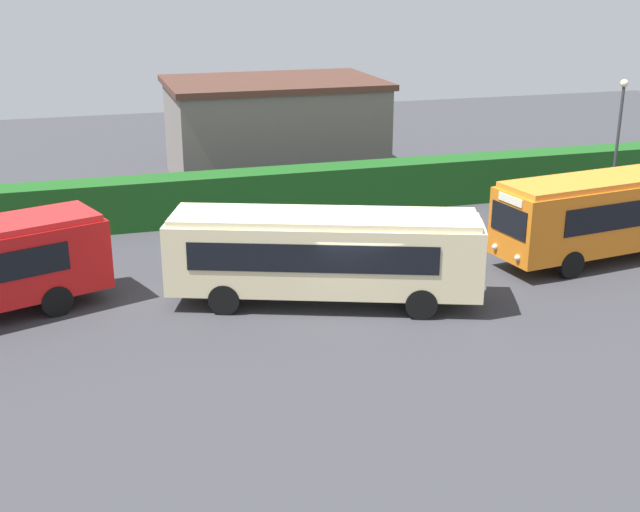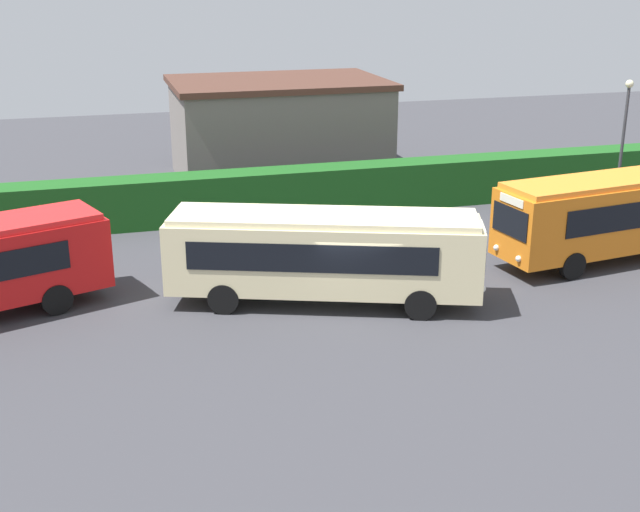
% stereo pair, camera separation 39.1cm
% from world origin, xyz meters
% --- Properties ---
extents(ground_plane, '(81.01, 81.01, 0.00)m').
position_xyz_m(ground_plane, '(0.00, 0.00, 0.00)').
color(ground_plane, '#38383D').
extents(bus_cream, '(10.25, 5.73, 3.02)m').
position_xyz_m(bus_cream, '(-0.66, 0.77, 1.76)').
color(bus_cream, beige).
rests_on(bus_cream, ground_plane).
extents(bus_orange, '(10.73, 3.83, 3.20)m').
position_xyz_m(bus_orange, '(11.42, 2.08, 1.84)').
color(bus_orange, orange).
rests_on(bus_orange, ground_plane).
extents(person_center, '(0.36, 0.49, 1.93)m').
position_xyz_m(person_center, '(9.77, 4.80, 1.03)').
color(person_center, olive).
rests_on(person_center, ground_plane).
extents(person_right, '(0.54, 0.48, 1.94)m').
position_xyz_m(person_right, '(11.59, 6.41, 1.03)').
color(person_right, maroon).
rests_on(person_right, ground_plane).
extents(hedge_row, '(52.50, 1.63, 2.07)m').
position_xyz_m(hedge_row, '(0.00, 11.08, 1.04)').
color(hedge_row, '#1A521B').
rests_on(hedge_row, ground_plane).
extents(depot_building, '(10.75, 7.45, 5.06)m').
position_xyz_m(depot_building, '(1.83, 18.06, 2.54)').
color(depot_building, slate).
rests_on(depot_building, ground_plane).
extents(lamppost, '(0.36, 0.36, 5.73)m').
position_xyz_m(lamppost, '(15.61, 8.55, 3.57)').
color(lamppost, '#38383D').
rests_on(lamppost, ground_plane).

